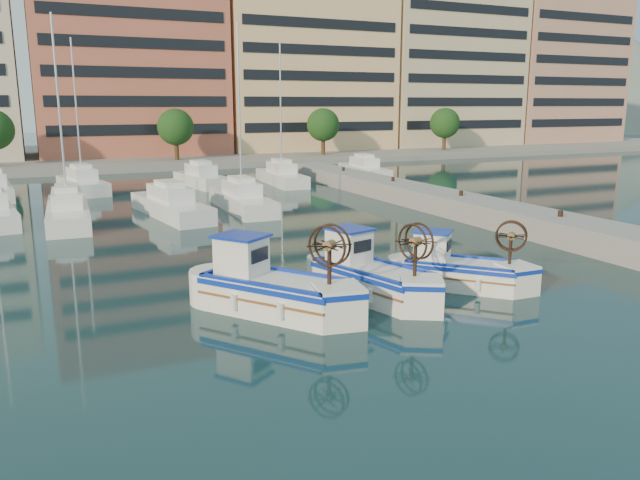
{
  "coord_description": "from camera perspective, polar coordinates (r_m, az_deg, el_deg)",
  "views": [
    {
      "loc": [
        -10.53,
        -16.76,
        6.65
      ],
      "look_at": [
        -0.72,
        4.71,
        1.5
      ],
      "focal_mm": 35.0,
      "sensor_mm": 36.0,
      "label": 1
    }
  ],
  "objects": [
    {
      "name": "fishing_boat_c",
      "position": [
        23.57,
        12.5,
        -2.55
      ],
      "size": [
        4.01,
        4.11,
        2.64
      ],
      "rotation": [
        0.0,
        0.0,
        0.76
      ],
      "color": "white",
      "rests_on": "ground"
    },
    {
      "name": "waterfront",
      "position": [
        84.27,
        -11.36,
        15.09
      ],
      "size": [
        180.0,
        40.0,
        25.6
      ],
      "color": "gray",
      "rests_on": "ground"
    },
    {
      "name": "yacht_marina",
      "position": [
        45.09,
        -15.85,
        4.03
      ],
      "size": [
        40.21,
        22.61,
        11.5
      ],
      "color": "white",
      "rests_on": "ground"
    },
    {
      "name": "quay",
      "position": [
        34.69,
        18.69,
        1.6
      ],
      "size": [
        3.0,
        60.0,
        1.2
      ],
      "primitive_type": "cube",
      "color": "gray",
      "rests_on": "ground"
    },
    {
      "name": "ground",
      "position": [
        20.88,
        7.24,
        -6.37
      ],
      "size": [
        300.0,
        300.0,
        0.0
      ],
      "primitive_type": "plane",
      "color": "#193C41",
      "rests_on": "ground"
    },
    {
      "name": "fishing_boat_b",
      "position": [
        21.91,
        4.62,
        -3.19
      ],
      "size": [
        3.09,
        4.87,
        2.95
      ],
      "rotation": [
        0.0,
        0.0,
        0.28
      ],
      "color": "white",
      "rests_on": "ground"
    },
    {
      "name": "fishing_boat_a",
      "position": [
        20.29,
        -4.47,
        -4.3
      ],
      "size": [
        4.45,
        5.08,
        3.13
      ],
      "rotation": [
        0.0,
        0.0,
        0.62
      ],
      "color": "white",
      "rests_on": "ground"
    },
    {
      "name": "hill_east",
      "position": [
        196.91,
        25.67,
        9.17
      ],
      "size": [
        160.0,
        160.0,
        50.0
      ],
      "primitive_type": "cone",
      "color": "slate",
      "rests_on": "ground"
    }
  ]
}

